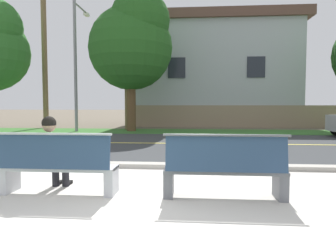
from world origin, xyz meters
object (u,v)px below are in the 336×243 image
Objects in this scene: bench_left at (58,167)px; palm_tree_tall at (43,2)px; bench_right at (224,169)px; streetlamp at (77,57)px; palm_tree_short at (127,11)px; shade_tree_left at (133,42)px; seated_person_grey at (52,151)px.

bench_left is 16.47m from palm_tree_tall.
palm_tree_tall reaches higher than bench_right.
palm_tree_tall reaches higher than streetlamp.
palm_tree_short is (-4.13, 12.01, 6.30)m from bench_right.
bench_left is 11.81m from shade_tree_left.
seated_person_grey is 0.18× the size of streetlamp.
seated_person_grey is 0.15× the size of palm_tree_short.
seated_person_grey reaches higher than bench_left.
palm_tree_tall is 5.61m from palm_tree_short.
seated_person_grey is 11.79m from streetlamp.
bench_right is at bearing -3.52° from seated_person_grey.
streetlamp is (-6.61, 10.81, 3.55)m from bench_right.
bench_left is 13.64m from palm_tree_short.
seated_person_grey is 16.17m from palm_tree_tall.
seated_person_grey is (-2.77, 0.17, 0.22)m from bench_right.
palm_tree_tall reaches higher than palm_tree_short.
shade_tree_left is at bearing 95.00° from bench_left.
palm_tree_tall is (-6.78, 12.86, 7.08)m from seated_person_grey.
seated_person_grey is 0.17× the size of shade_tree_left.
palm_tree_tall is at bearing 117.78° from seated_person_grey.
bench_left is 0.19× the size of palm_tree_tall.
bench_right is at bearing -53.77° from palm_tree_tall.
streetlamp is at bearing 121.43° from bench_right.
seated_person_grey reaches higher than bench_right.
streetlamp reaches higher than bench_right.
shade_tree_left is (3.04, 0.14, 0.78)m from streetlamp.
streetlamp reaches higher than seated_person_grey.
shade_tree_left is 7.00m from palm_tree_tall.
shade_tree_left is at bearing 94.21° from seated_person_grey.
streetlamp is 3.89m from palm_tree_short.
bench_left is at bearing -82.81° from palm_tree_short.
bench_right is at bearing -58.57° from streetlamp.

